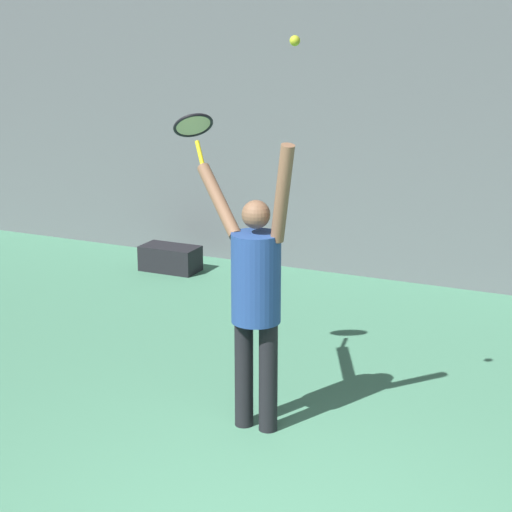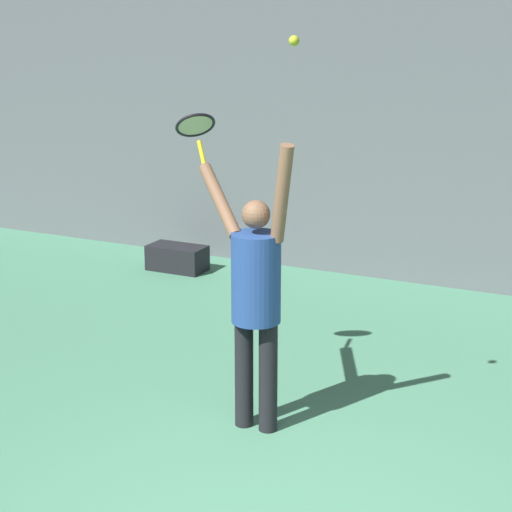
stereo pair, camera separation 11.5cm
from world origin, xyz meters
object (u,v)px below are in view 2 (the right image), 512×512
object	(u,v)px
tennis_player	(255,290)
tennis_racket	(196,128)
tennis_ball	(294,41)
equipment_bag	(177,258)

from	to	relation	value
tennis_player	tennis_racket	xyz separation A→B (m)	(-0.72, 0.49, 0.99)
tennis_player	tennis_ball	distance (m)	1.69
tennis_player	tennis_racket	distance (m)	1.32
tennis_ball	equipment_bag	distance (m)	4.99
tennis_ball	tennis_racket	bearing A→B (deg)	149.22
tennis_ball	equipment_bag	bearing A→B (deg)	130.89
tennis_racket	equipment_bag	bearing A→B (deg)	123.98
tennis_racket	equipment_bag	distance (m)	3.68
tennis_player	tennis_ball	xyz separation A→B (m)	(0.32, -0.13, 1.65)
equipment_bag	tennis_ball	bearing A→B (deg)	-49.11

